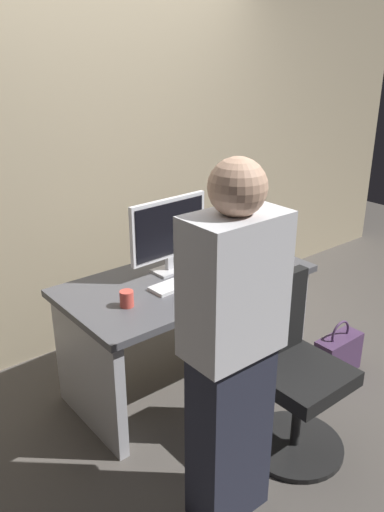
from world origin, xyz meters
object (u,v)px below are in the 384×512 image
(office_chair, at_px, (291,375))
(monitor, at_px, (169,231))
(cup_near_keyboard, at_px, (127,299))
(cell_phone, at_px, (268,262))
(handbag, at_px, (338,354))
(keyboard, at_px, (184,282))
(mouse, at_px, (220,266))
(desk, at_px, (187,310))
(person_at_desk, at_px, (232,352))
(book_stack, at_px, (223,249))

(office_chair, xyz_separation_m, monitor, (-0.09, 0.91, 0.55))
(cup_near_keyboard, relative_size, cell_phone, 0.60)
(handbag, bearing_deg, office_chair, -163.06)
(keyboard, distance_m, mouse, 0.30)
(desk, bearing_deg, monitor, 102.33)
(desk, xyz_separation_m, person_at_desk, (-0.48, -0.89, 0.34))
(monitor, bearing_deg, desk, -77.67)
(cup_near_keyboard, bearing_deg, monitor, 26.50)
(mouse, bearing_deg, cell_phone, -21.30)
(mouse, bearing_deg, desk, 172.33)
(desk, xyz_separation_m, monitor, (-0.03, 0.13, 0.48))
(monitor, relative_size, keyboard, 1.26)
(office_chair, xyz_separation_m, handbag, (0.75, 0.23, -0.29))
(person_at_desk, height_order, mouse, person_at_desk)
(cell_phone, bearing_deg, cup_near_keyboard, 154.43)
(cup_near_keyboard, relative_size, handbag, 0.23)
(book_stack, bearing_deg, office_chair, -109.73)
(person_at_desk, relative_size, keyboard, 3.81)
(monitor, distance_m, cup_near_keyboard, 0.54)
(office_chair, distance_m, cell_phone, 0.85)
(keyboard, xyz_separation_m, mouse, (0.30, 0.02, 0.01))
(monitor, relative_size, book_stack, 2.41)
(handbag, bearing_deg, person_at_desk, -165.21)
(keyboard, relative_size, mouse, 4.30)
(office_chair, relative_size, keyboard, 2.19)
(office_chair, xyz_separation_m, book_stack, (0.31, 0.88, 0.35))
(person_at_desk, xyz_separation_m, handbag, (1.29, 0.34, -0.70))
(desk, bearing_deg, cup_near_keyboard, -169.02)
(person_at_desk, xyz_separation_m, mouse, (0.71, 0.86, -0.10))
(desk, height_order, book_stack, book_stack)
(mouse, bearing_deg, office_chair, -102.89)
(office_chair, height_order, handbag, office_chair)
(book_stack, height_order, cell_phone, book_stack)
(desk, height_order, mouse, mouse)
(mouse, xyz_separation_m, handbag, (0.58, -0.52, -0.60))
(monitor, bearing_deg, office_chair, -84.28)
(cell_phone, bearing_deg, person_at_desk, -165.97)
(office_chair, height_order, keyboard, office_chair)
(keyboard, bearing_deg, monitor, 75.50)
(person_at_desk, bearing_deg, mouse, 50.52)
(person_at_desk, bearing_deg, cell_phone, 36.37)
(desk, distance_m, book_stack, 0.48)
(keyboard, xyz_separation_m, cell_phone, (0.60, -0.09, -0.01))
(desk, height_order, keyboard, keyboard)
(book_stack, bearing_deg, monitor, 174.75)
(desk, xyz_separation_m, book_stack, (0.38, 0.09, 0.28))
(office_chair, xyz_separation_m, mouse, (0.17, 0.75, 0.31))
(office_chair, bearing_deg, keyboard, 100.11)
(keyboard, distance_m, cell_phone, 0.61)
(person_at_desk, height_order, book_stack, person_at_desk)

